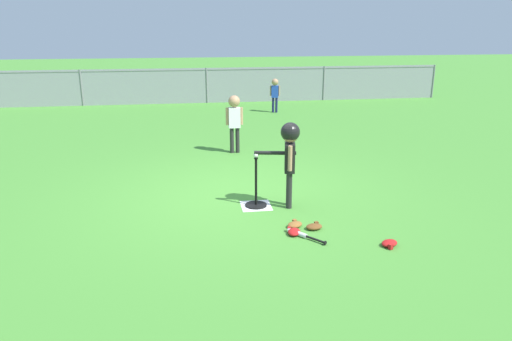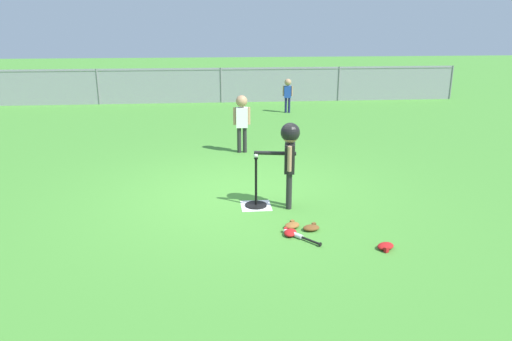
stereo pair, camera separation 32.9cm
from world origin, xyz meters
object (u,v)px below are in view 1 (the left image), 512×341
object	(u,v)px
baseball_on_tee	(256,155)
spare_bat_silver	(301,234)
batter_child	(290,148)
glove_outfield_drop	(295,225)
fielder_near_right	(234,116)
fielder_deep_right	(275,91)
batting_tee	(256,198)
glove_by_plate	(389,243)
glove_near_bats	(294,232)
glove_tossed_aside	(314,227)

from	to	relation	value
baseball_on_tee	spare_bat_silver	world-z (taller)	baseball_on_tee
batter_child	glove_outfield_drop	size ratio (longest dim) A/B	4.65
spare_bat_silver	glove_outfield_drop	distance (m)	0.31
fielder_near_right	baseball_on_tee	bearing A→B (deg)	-89.99
baseball_on_tee	fielder_deep_right	xyz separation A→B (m)	(1.65, 7.44, -0.14)
batting_tee	glove_outfield_drop	size ratio (longest dim) A/B	2.74
fielder_deep_right	glove_by_plate	distance (m)	9.01
batter_child	glove_by_plate	size ratio (longest dim) A/B	4.68
glove_by_plate	glove_outfield_drop	bearing A→B (deg)	144.75
spare_bat_silver	glove_by_plate	bearing A→B (deg)	-22.32
glove_near_bats	batter_child	bearing A→B (deg)	82.24
baseball_on_tee	spare_bat_silver	bearing A→B (deg)	-69.94
batting_tee	glove_by_plate	bearing A→B (deg)	-47.46
spare_bat_silver	glove_tossed_aside	distance (m)	0.30
fielder_near_right	fielder_deep_right	bearing A→B (deg)	69.37
batter_child	glove_by_plate	world-z (taller)	batter_child
glove_by_plate	glove_outfield_drop	world-z (taller)	same
glove_outfield_drop	baseball_on_tee	bearing A→B (deg)	115.88
batter_child	fielder_near_right	distance (m)	3.17
fielder_deep_right	glove_near_bats	xyz separation A→B (m)	(-1.32, -8.49, -0.61)
batting_tee	glove_outfield_drop	distance (m)	0.92
glove_by_plate	glove_outfield_drop	distance (m)	1.24
baseball_on_tee	batter_child	size ratio (longest dim) A/B	0.06
batter_child	glove_tossed_aside	world-z (taller)	batter_child
baseball_on_tee	batter_child	distance (m)	0.49
baseball_on_tee	batter_child	world-z (taller)	batter_child
fielder_deep_right	glove_tossed_aside	xyz separation A→B (m)	(-1.01, -8.37, -0.61)
spare_bat_silver	batting_tee	bearing A→B (deg)	110.06
fielder_near_right	glove_tossed_aside	size ratio (longest dim) A/B	4.87
glove_near_bats	baseball_on_tee	bearing A→B (deg)	107.89
batting_tee	glove_tossed_aside	world-z (taller)	batting_tee
batting_tee	batter_child	size ratio (longest dim) A/B	0.59
batting_tee	glove_near_bats	distance (m)	1.11
fielder_near_right	glove_near_bats	distance (m)	4.17
batter_child	spare_bat_silver	size ratio (longest dim) A/B	2.66
batting_tee	spare_bat_silver	size ratio (longest dim) A/B	1.57
fielder_deep_right	glove_near_bats	distance (m)	8.61
glove_by_plate	fielder_near_right	bearing A→B (deg)	107.16
spare_bat_silver	glove_by_plate	xyz separation A→B (m)	(1.00, -0.41, 0.01)
spare_bat_silver	glove_tossed_aside	size ratio (longest dim) A/B	1.94
glove_near_bats	glove_outfield_drop	distance (m)	0.23
spare_bat_silver	glove_near_bats	bearing A→B (deg)	131.82
batting_tee	glove_near_bats	bearing A→B (deg)	-72.11
glove_outfield_drop	fielder_deep_right	bearing A→B (deg)	81.38
fielder_near_right	spare_bat_silver	distance (m)	4.26
batter_child	glove_tossed_aside	distance (m)	1.22
fielder_deep_right	glove_outfield_drop	size ratio (longest dim) A/B	3.69
batting_tee	batter_child	xyz separation A→B (m)	(0.47, -0.09, 0.78)
fielder_deep_right	spare_bat_silver	world-z (taller)	fielder_deep_right
fielder_deep_right	glove_near_bats	world-z (taller)	fielder_deep_right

